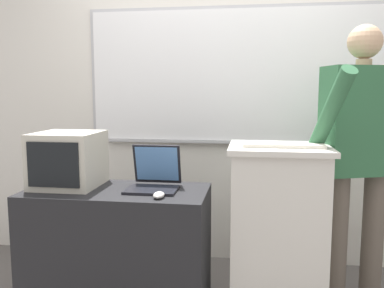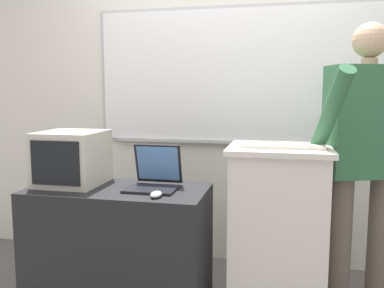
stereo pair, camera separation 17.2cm
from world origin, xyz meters
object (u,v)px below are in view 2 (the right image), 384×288
at_px(wireless_keyboard, 283,146).
at_px(lectern_podium, 277,235).
at_px(person_presenter, 365,150).
at_px(side_desk, 119,250).
at_px(crt_monitor, 72,158).
at_px(computer_mouse_by_laptop, 156,194).
at_px(laptop, 155,176).

bearing_deg(wireless_keyboard, lectern_podium, 105.60).
bearing_deg(lectern_podium, person_presenter, 19.87).
distance_m(side_desk, person_presenter, 1.58).
xyz_separation_m(lectern_podium, crt_monitor, (-1.26, -0.04, 0.42)).
height_order(lectern_podium, side_desk, lectern_podium).
bearing_deg(crt_monitor, lectern_podium, 1.82).
height_order(side_desk, wireless_keyboard, wireless_keyboard).
relative_size(side_desk, computer_mouse_by_laptop, 10.73).
height_order(person_presenter, wireless_keyboard, person_presenter).
distance_m(laptop, crt_monitor, 0.54).
height_order(side_desk, person_presenter, person_presenter).
relative_size(person_presenter, wireless_keyboard, 3.88).
height_order(lectern_podium, person_presenter, person_presenter).
xyz_separation_m(lectern_podium, computer_mouse_by_laptop, (-0.65, -0.24, 0.27)).
bearing_deg(side_desk, computer_mouse_by_laptop, -28.48).
bearing_deg(side_desk, wireless_keyboard, 1.44).
bearing_deg(wireless_keyboard, crt_monitor, 179.05).
bearing_deg(computer_mouse_by_laptop, person_presenter, 20.22).
xyz_separation_m(side_desk, computer_mouse_by_laptop, (0.29, -0.16, 0.40)).
bearing_deg(person_presenter, wireless_keyboard, -171.17).
bearing_deg(wireless_keyboard, laptop, 177.47).
relative_size(side_desk, laptop, 3.63).
bearing_deg(laptop, wireless_keyboard, -2.53).
height_order(lectern_podium, crt_monitor, crt_monitor).
relative_size(lectern_podium, laptop, 3.52).
xyz_separation_m(person_presenter, crt_monitor, (-1.75, -0.21, -0.07)).
bearing_deg(computer_mouse_by_laptop, side_desk, 151.52).
distance_m(side_desk, wireless_keyboard, 1.17).
bearing_deg(laptop, crt_monitor, -178.76).
distance_m(lectern_podium, crt_monitor, 1.33).
distance_m(wireless_keyboard, crt_monitor, 1.29).
distance_m(side_desk, laptop, 0.51).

